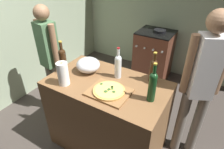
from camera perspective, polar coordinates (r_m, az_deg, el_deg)
name	(u,v)px	position (r m, az deg, el deg)	size (l,w,h in m)	color
ground_plane	(131,106)	(3.17, 5.55, -9.32)	(3.99, 3.34, 0.02)	#3F3833
kitchen_wall_rear	(170,5)	(3.81, 16.72, 19.07)	(3.99, 0.10, 2.60)	#99A889
kitchen_wall_left	(40,10)	(3.56, -20.60, 17.57)	(0.10, 3.34, 2.60)	#99A889
counter	(108,116)	(2.32, -1.30, -12.05)	(1.28, 0.75, 0.94)	brown
cutting_board	(109,92)	(1.87, -0.91, -5.26)	(0.40, 0.32, 0.02)	olive
pizza	(109,90)	(1.86, -0.91, -4.75)	(0.31, 0.31, 0.03)	tan
mixing_bowl	(88,65)	(2.19, -7.07, 2.83)	(0.27, 0.27, 0.16)	#B2B2B7
paper_towel_roll	(63,74)	(2.00, -14.30, 0.21)	(0.11, 0.11, 0.25)	white
wine_bottle_green	(153,69)	(2.02, 12.13, 1.50)	(0.08, 0.08, 0.34)	#331E0F
wine_bottle_amber	(118,65)	(2.04, 1.81, 2.76)	(0.07, 0.07, 0.35)	silver
wine_bottle_clear	(63,60)	(2.18, -14.36, 4.32)	(0.08, 0.08, 0.38)	#331E0F
wine_bottle_dark	(152,85)	(1.73, 11.89, -3.16)	(0.07, 0.07, 0.39)	#143819
stove	(153,55)	(3.73, 12.16, 5.67)	(0.62, 0.58, 0.96)	brown
person_in_stripes	(50,57)	(2.72, -17.96, 5.05)	(0.38, 0.23, 1.59)	slate
person_in_red	(201,83)	(2.11, 24.83, -2.20)	(0.36, 0.28, 1.72)	slate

